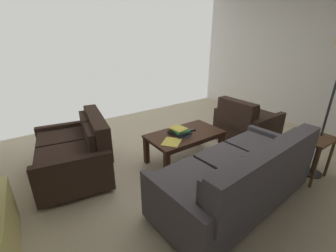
{
  "coord_description": "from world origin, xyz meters",
  "views": [
    {
      "loc": [
        2.08,
        2.32,
        1.85
      ],
      "look_at": [
        0.77,
        0.47,
        0.92
      ],
      "focal_mm": 23.85,
      "sensor_mm": 36.0,
      "label": 1
    }
  ],
  "objects_px": {
    "loose_magazine": "(172,142)",
    "tv_remote": "(190,130)",
    "loveseat_near": "(76,152)",
    "armchair_side": "(246,124)",
    "end_table": "(309,143)",
    "sofa_main": "(240,177)",
    "coffee_table": "(185,137)",
    "book_stack": "(179,131)"
  },
  "relations": [
    {
      "from": "end_table",
      "to": "sofa_main",
      "type": "bearing_deg",
      "value": -6.47
    },
    {
      "from": "sofa_main",
      "to": "armchair_side",
      "type": "xyz_separation_m",
      "value": [
        -1.43,
        -0.99,
        -0.01
      ]
    },
    {
      "from": "coffee_table",
      "to": "end_table",
      "type": "xyz_separation_m",
      "value": [
        -1.12,
        1.27,
        0.1
      ]
    },
    {
      "from": "book_stack",
      "to": "loose_magazine",
      "type": "xyz_separation_m",
      "value": [
        0.26,
        0.15,
        -0.05
      ]
    },
    {
      "from": "book_stack",
      "to": "tv_remote",
      "type": "bearing_deg",
      "value": 179.97
    },
    {
      "from": "armchair_side",
      "to": "end_table",
      "type": "bearing_deg",
      "value": 80.92
    },
    {
      "from": "coffee_table",
      "to": "end_table",
      "type": "relative_size",
      "value": 1.92
    },
    {
      "from": "sofa_main",
      "to": "end_table",
      "type": "xyz_separation_m",
      "value": [
        -1.25,
        0.14,
        0.13
      ]
    },
    {
      "from": "book_stack",
      "to": "armchair_side",
      "type": "bearing_deg",
      "value": 173.34
    },
    {
      "from": "loveseat_near",
      "to": "armchair_side",
      "type": "relative_size",
      "value": 1.56
    },
    {
      "from": "tv_remote",
      "to": "loose_magazine",
      "type": "height_order",
      "value": "tv_remote"
    },
    {
      "from": "armchair_side",
      "to": "loose_magazine",
      "type": "xyz_separation_m",
      "value": [
        1.65,
        -0.01,
        0.11
      ]
    },
    {
      "from": "loveseat_near",
      "to": "end_table",
      "type": "distance_m",
      "value": 3.18
    },
    {
      "from": "end_table",
      "to": "tv_remote",
      "type": "relative_size",
      "value": 3.64
    },
    {
      "from": "loveseat_near",
      "to": "tv_remote",
      "type": "height_order",
      "value": "loveseat_near"
    },
    {
      "from": "coffee_table",
      "to": "tv_remote",
      "type": "relative_size",
      "value": 7.0
    },
    {
      "from": "loose_magazine",
      "to": "coffee_table",
      "type": "bearing_deg",
      "value": 73.08
    },
    {
      "from": "coffee_table",
      "to": "loose_magazine",
      "type": "xyz_separation_m",
      "value": [
        0.35,
        0.13,
        0.07
      ]
    },
    {
      "from": "book_stack",
      "to": "tv_remote",
      "type": "relative_size",
      "value": 1.99
    },
    {
      "from": "sofa_main",
      "to": "loose_magazine",
      "type": "relative_size",
      "value": 7.3
    },
    {
      "from": "coffee_table",
      "to": "tv_remote",
      "type": "height_order",
      "value": "tv_remote"
    },
    {
      "from": "sofa_main",
      "to": "tv_remote",
      "type": "distance_m",
      "value": 1.18
    },
    {
      "from": "armchair_side",
      "to": "book_stack",
      "type": "bearing_deg",
      "value": -6.66
    },
    {
      "from": "loveseat_near",
      "to": "loose_magazine",
      "type": "height_order",
      "value": "loveseat_near"
    },
    {
      "from": "loose_magazine",
      "to": "tv_remote",
      "type": "bearing_deg",
      "value": 70.5
    },
    {
      "from": "loveseat_near",
      "to": "loose_magazine",
      "type": "bearing_deg",
      "value": 147.44
    },
    {
      "from": "book_stack",
      "to": "coffee_table",
      "type": "bearing_deg",
      "value": 166.0
    },
    {
      "from": "loveseat_near",
      "to": "loose_magazine",
      "type": "relative_size",
      "value": 5.11
    },
    {
      "from": "loveseat_near",
      "to": "coffee_table",
      "type": "distance_m",
      "value": 1.58
    },
    {
      "from": "coffee_table",
      "to": "loose_magazine",
      "type": "distance_m",
      "value": 0.38
    },
    {
      "from": "book_stack",
      "to": "loose_magazine",
      "type": "distance_m",
      "value": 0.3
    },
    {
      "from": "loveseat_near",
      "to": "tv_remote",
      "type": "relative_size",
      "value": 8.61
    },
    {
      "from": "end_table",
      "to": "loveseat_near",
      "type": "bearing_deg",
      "value": -35.64
    },
    {
      "from": "tv_remote",
      "to": "coffee_table",
      "type": "bearing_deg",
      "value": 10.36
    },
    {
      "from": "armchair_side",
      "to": "book_stack",
      "type": "relative_size",
      "value": 2.77
    },
    {
      "from": "loose_magazine",
      "to": "loveseat_near",
      "type": "bearing_deg",
      "value": -159.95
    },
    {
      "from": "coffee_table",
      "to": "tv_remote",
      "type": "bearing_deg",
      "value": -169.64
    },
    {
      "from": "sofa_main",
      "to": "tv_remote",
      "type": "xyz_separation_m",
      "value": [
        -0.26,
        -1.15,
        0.11
      ]
    },
    {
      "from": "sofa_main",
      "to": "loose_magazine",
      "type": "distance_m",
      "value": 1.03
    },
    {
      "from": "loveseat_near",
      "to": "sofa_main",
      "type": "bearing_deg",
      "value": 127.98
    },
    {
      "from": "loveseat_near",
      "to": "coffee_table",
      "type": "xyz_separation_m",
      "value": [
        -1.46,
        0.58,
        0.04
      ]
    },
    {
      "from": "loose_magazine",
      "to": "book_stack",
      "type": "bearing_deg",
      "value": 83.54
    }
  ]
}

